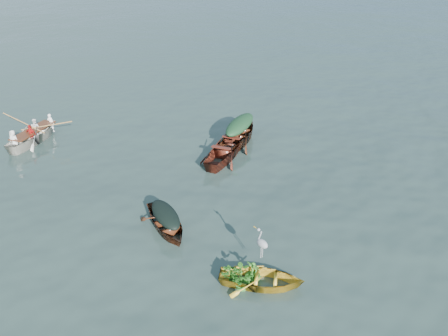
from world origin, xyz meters
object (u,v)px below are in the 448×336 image
object	(u,v)px
dark_covered_boat	(167,229)
heron	(262,248)
rowed_boat	(36,142)
yellow_dinghy	(261,285)
green_tarp_boat	(240,142)
open_wooden_boat	(226,157)

from	to	relation	value
dark_covered_boat	heron	distance (m)	3.67
rowed_boat	yellow_dinghy	bearing A→B (deg)	152.66
green_tarp_boat	open_wooden_boat	distance (m)	1.67
green_tarp_boat	yellow_dinghy	bearing A→B (deg)	113.76
dark_covered_boat	open_wooden_boat	distance (m)	5.63
dark_covered_boat	yellow_dinghy	bearing A→B (deg)	-68.99
green_tarp_boat	rowed_boat	xyz separation A→B (m)	(-7.32, 6.08, 0.00)
dark_covered_boat	open_wooden_boat	bearing A→B (deg)	42.41
yellow_dinghy	open_wooden_boat	size ratio (longest dim) A/B	0.61
dark_covered_boat	green_tarp_boat	world-z (taller)	green_tarp_boat
heron	open_wooden_boat	bearing A→B (deg)	15.54
rowed_boat	heron	xyz separation A→B (m)	(1.94, -13.15, 0.84)
green_tarp_boat	heron	size ratio (longest dim) A/B	5.50
yellow_dinghy	green_tarp_boat	bearing A→B (deg)	9.95
yellow_dinghy	green_tarp_boat	size ratio (longest dim) A/B	0.57
open_wooden_boat	heron	size ratio (longest dim) A/B	5.13
yellow_dinghy	heron	bearing A→B (deg)	5.19
dark_covered_boat	rowed_boat	size ratio (longest dim) A/B	0.74
yellow_dinghy	open_wooden_boat	bearing A→B (deg)	14.82
dark_covered_boat	rowed_boat	world-z (taller)	rowed_boat
rowed_boat	heron	world-z (taller)	heron
yellow_dinghy	open_wooden_boat	world-z (taller)	open_wooden_boat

